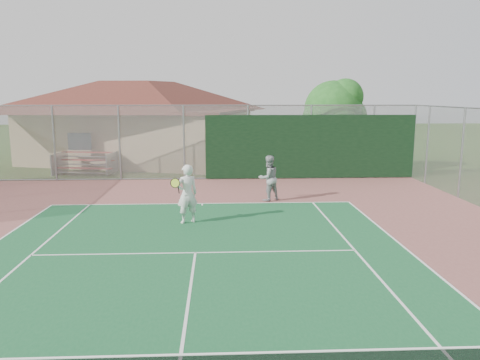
# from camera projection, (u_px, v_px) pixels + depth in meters

# --- Properties ---
(back_fence) EXTENTS (20.08, 0.11, 3.53)m
(back_fence) POSITION_uv_depth(u_px,v_px,m) (250.00, 144.00, 22.09)
(back_fence) COLOR gray
(back_fence) RESTS_ON ground
(side_fence_right) EXTENTS (0.08, 9.00, 3.50)m
(side_fence_right) POSITION_uv_depth(u_px,v_px,m) (462.00, 153.00, 18.03)
(side_fence_right) COLOR gray
(side_fence_right) RESTS_ON ground
(clubhouse) EXTENTS (15.06, 12.08, 5.67)m
(clubhouse) POSITION_uv_depth(u_px,v_px,m) (140.00, 113.00, 28.14)
(clubhouse) COLOR tan
(clubhouse) RESTS_ON ground
(bleachers) EXTENTS (3.07, 2.05, 1.07)m
(bleachers) POSITION_uv_depth(u_px,v_px,m) (86.00, 162.00, 23.97)
(bleachers) COLOR #AF3228
(bleachers) RESTS_ON ground
(tree) EXTENTS (3.43, 3.25, 4.78)m
(tree) POSITION_uv_depth(u_px,v_px,m) (335.00, 112.00, 23.57)
(tree) COLOR #392614
(tree) RESTS_ON ground
(player_white_front) EXTENTS (0.91, 0.74, 1.85)m
(player_white_front) POSITION_uv_depth(u_px,v_px,m) (187.00, 194.00, 14.54)
(player_white_front) COLOR silver
(player_white_front) RESTS_ON ground
(player_grey_back) EXTENTS (1.04, 0.96, 1.72)m
(player_grey_back) POSITION_uv_depth(u_px,v_px,m) (269.00, 179.00, 17.66)
(player_grey_back) COLOR #959799
(player_grey_back) RESTS_ON ground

